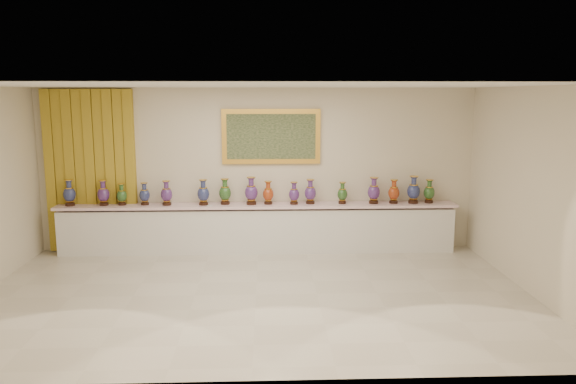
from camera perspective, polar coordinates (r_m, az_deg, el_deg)
name	(u,v)px	position (r m, az deg, el deg)	size (l,w,h in m)	color
ground	(256,295)	(8.32, -3.27, -10.36)	(8.00, 8.00, 0.00)	beige
room	(120,166)	(10.67, -16.70, 2.59)	(8.00, 8.00, 8.00)	beige
counter	(258,229)	(10.37, -3.07, -3.74)	(7.28, 0.48, 0.90)	white
vase_0	(69,194)	(10.81, -21.32, -0.19)	(0.28, 0.28, 0.48)	#32180E
vase_1	(103,194)	(10.63, -18.24, -0.21)	(0.24, 0.24, 0.46)	#32180E
vase_2	(122,195)	(10.57, -16.53, -0.34)	(0.22, 0.22, 0.39)	#32180E
vase_3	(145,195)	(10.48, -14.37, -0.29)	(0.22, 0.22, 0.41)	#32180E
vase_4	(167,194)	(10.35, -12.23, -0.22)	(0.26, 0.26, 0.45)	#32180E
vase_5	(203,194)	(10.25, -8.60, -0.16)	(0.27, 0.27, 0.47)	#32180E
vase_6	(225,193)	(10.26, -6.42, -0.08)	(0.29, 0.29, 0.47)	#32180E
vase_7	(251,192)	(10.20, -3.75, -0.02)	(0.25, 0.25, 0.51)	#32180E
vase_8	(268,194)	(10.22, -2.03, -0.18)	(0.20, 0.20, 0.43)	#32180E
vase_9	(294,194)	(10.21, 0.62, -0.23)	(0.24, 0.24, 0.41)	#32180E
vase_10	(310,193)	(10.26, 2.28, -0.08)	(0.25, 0.25, 0.45)	#32180E
vase_11	(342,194)	(10.32, 5.55, -0.20)	(0.22, 0.22, 0.40)	#32180E
vase_12	(374,192)	(10.39, 8.71, 0.02)	(0.26, 0.26, 0.49)	#32180E
vase_13	(394,193)	(10.47, 10.70, -0.06)	(0.26, 0.26, 0.44)	#32180E
vase_14	(414,191)	(10.55, 12.63, 0.10)	(0.28, 0.28, 0.51)	#32180E
vase_15	(429,192)	(10.66, 14.15, -0.04)	(0.27, 0.27, 0.44)	#32180E
label_card	(210,206)	(10.19, -7.98, -1.39)	(0.10, 0.06, 0.00)	white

